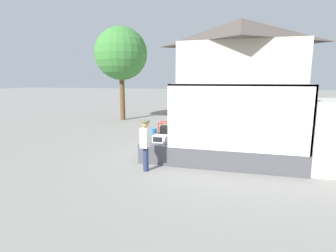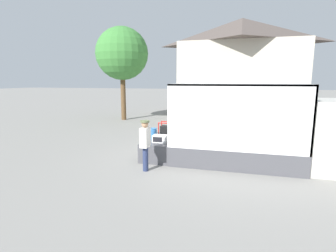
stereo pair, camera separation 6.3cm
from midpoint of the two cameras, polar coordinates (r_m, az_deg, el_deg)
ground_plane at (r=10.21m, az=1.49°, el=-6.72°), size 160.00×160.00×0.00m
box_truck at (r=9.87m, az=24.41°, el=-2.52°), size 6.47×2.42×2.81m
tailgate_deck at (r=10.26m, az=-1.51°, el=-4.66°), size 1.11×2.30×0.69m
microwave at (r=9.59m, az=-1.87°, el=-2.77°), size 0.54×0.35×0.27m
portable_generator at (r=10.67m, az=-0.39°, el=-1.01°), size 0.60×0.45×0.57m
orange_bucket at (r=10.16m, az=-3.56°, el=-1.64°), size 0.32×0.32×0.41m
worker_person at (r=8.44m, az=-5.14°, el=-3.15°), size 0.30×0.44×1.67m
house_backdrop at (r=22.42m, az=15.17°, el=12.19°), size 9.50×6.78×7.73m
street_tree at (r=19.86m, az=-10.27°, el=15.19°), size 3.77×3.77×6.71m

